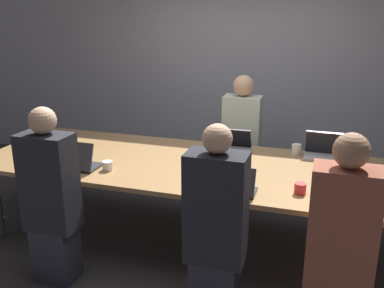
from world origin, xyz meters
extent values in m
plane|color=#383333|center=(0.00, 0.00, 0.00)|extent=(24.00, 24.00, 0.00)
cube|color=#9999A3|center=(0.00, 1.99, 1.40)|extent=(12.00, 0.06, 2.80)
cube|color=#9E7547|center=(0.00, 0.00, 0.74)|extent=(4.02, 1.37, 0.04)
cylinder|color=#4C4C51|center=(-1.83, 0.51, 0.36)|extent=(0.08, 0.08, 0.72)
cube|color=#333338|center=(-0.95, -0.39, 0.77)|extent=(0.31, 0.23, 0.02)
cube|color=#333338|center=(-0.95, -0.48, 0.90)|extent=(0.32, 0.09, 0.23)
cube|color=#0F1933|center=(-0.95, -0.47, 0.89)|extent=(0.31, 0.09, 0.22)
cube|color=#2D2D38|center=(-0.90, -0.92, 0.23)|extent=(0.32, 0.24, 0.45)
cube|color=#232328|center=(-0.90, -0.92, 0.83)|extent=(0.40, 0.24, 0.76)
sphere|color=tan|center=(-0.90, -0.92, 1.31)|extent=(0.20, 0.20, 0.20)
cylinder|color=white|center=(-0.70, -0.38, 0.80)|extent=(0.09, 0.09, 0.08)
cube|color=#333338|center=(0.43, -0.50, 0.77)|extent=(0.34, 0.21, 0.02)
cube|color=#333338|center=(0.43, -0.58, 0.88)|extent=(0.35, 0.08, 0.20)
cube|color=black|center=(0.43, -0.57, 0.88)|extent=(0.34, 0.08, 0.20)
cube|color=#2D2D38|center=(0.42, -0.96, 0.23)|extent=(0.32, 0.24, 0.45)
cube|color=#232328|center=(0.42, -0.96, 0.83)|extent=(0.40, 0.24, 0.76)
sphere|color=tan|center=(0.42, -0.96, 1.31)|extent=(0.19, 0.19, 0.19)
cube|color=silver|center=(1.21, -0.39, 0.77)|extent=(0.36, 0.25, 0.02)
cube|color=silver|center=(1.21, -0.49, 0.90)|extent=(0.36, 0.07, 0.24)
cube|color=#0F1933|center=(1.21, -0.48, 0.90)|extent=(0.36, 0.07, 0.24)
cube|color=brown|center=(1.21, -0.99, 0.83)|extent=(0.40, 0.24, 0.76)
sphere|color=#9E7051|center=(1.21, -0.99, 1.32)|extent=(0.21, 0.21, 0.21)
cylinder|color=red|center=(0.92, -0.38, 0.80)|extent=(0.09, 0.09, 0.08)
cube|color=#B7B7BC|center=(1.06, 0.50, 0.77)|extent=(0.33, 0.23, 0.02)
cube|color=#B7B7BC|center=(1.06, 0.59, 0.89)|extent=(0.34, 0.08, 0.22)
cube|color=black|center=(1.06, 0.58, 0.89)|extent=(0.33, 0.08, 0.22)
cylinder|color=white|center=(0.81, 0.54, 0.81)|extent=(0.09, 0.09, 0.10)
cube|color=#B7B7BC|center=(0.21, 0.46, 0.77)|extent=(0.34, 0.21, 0.02)
cube|color=#B7B7BC|center=(0.21, 0.53, 0.88)|extent=(0.34, 0.10, 0.19)
cube|color=black|center=(0.21, 0.52, 0.88)|extent=(0.34, 0.10, 0.19)
cube|color=#2D2D38|center=(0.20, 0.97, 0.23)|extent=(0.32, 0.24, 0.45)
cube|color=beige|center=(0.20, 0.97, 0.83)|extent=(0.40, 0.24, 0.76)
sphere|color=tan|center=(0.20, 0.97, 1.32)|extent=(0.22, 0.22, 0.22)
cube|color=black|center=(0.39, -0.13, 0.79)|extent=(0.09, 0.16, 0.05)
camera|label=1|loc=(1.05, -3.45, 2.07)|focal=40.00mm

